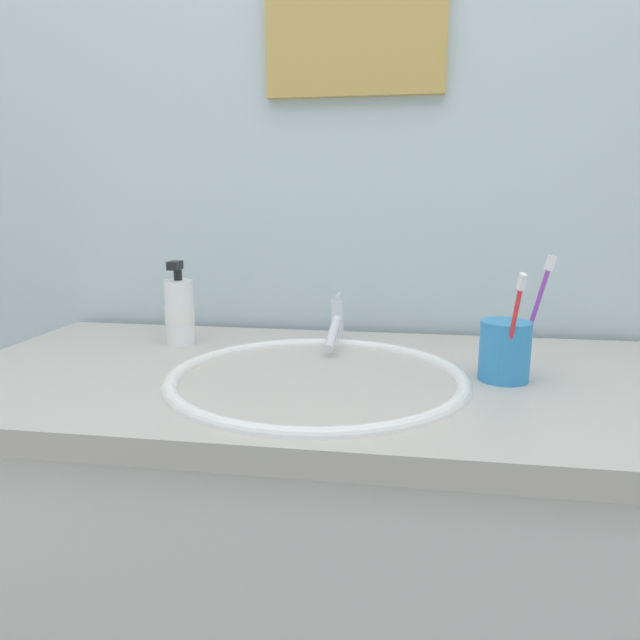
{
  "coord_description": "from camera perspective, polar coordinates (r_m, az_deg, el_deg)",
  "views": [
    {
      "loc": [
        0.13,
        -0.92,
        1.13
      ],
      "look_at": [
        -0.02,
        -0.01,
        0.94
      ],
      "focal_mm": 32.64,
      "sensor_mm": 36.0,
      "label": 1
    }
  ],
  "objects": [
    {
      "name": "faucet",
      "position": [
        1.13,
        1.53,
        -0.52
      ],
      "size": [
        0.02,
        0.17,
        0.1
      ],
      "color": "silver",
      "rests_on": "sink_basin"
    },
    {
      "name": "toothbrush_cup",
      "position": [
        0.96,
        17.61,
        -2.83
      ],
      "size": [
        0.08,
        0.08,
        0.09
      ],
      "primitive_type": "cylinder",
      "color": "#338CCC",
      "rests_on": "vanity_counter"
    },
    {
      "name": "toothbrush_red",
      "position": [
        0.9,
        18.47,
        -0.16
      ],
      "size": [
        0.02,
        0.05,
        0.17
      ],
      "color": "red",
      "rests_on": "toothbrush_cup"
    },
    {
      "name": "sink_basin",
      "position": [
        0.94,
        -0.29,
        -8.05
      ],
      "size": [
        0.48,
        0.48,
        0.11
      ],
      "color": "white",
      "rests_on": "vanity_counter"
    },
    {
      "name": "tiled_wall_back",
      "position": [
        1.27,
        3.45,
        14.87
      ],
      "size": [
        2.49,
        0.04,
        2.4
      ],
      "primitive_type": "cube",
      "color": "silver",
      "rests_on": "ground"
    },
    {
      "name": "soap_dispenser",
      "position": [
        1.17,
        -13.6,
        0.83
      ],
      "size": [
        0.06,
        0.06,
        0.17
      ],
      "color": "white",
      "rests_on": "vanity_counter"
    },
    {
      "name": "vanity_counter",
      "position": [
        1.16,
        1.06,
        -25.51
      ],
      "size": [
        1.29,
        0.62,
        0.85
      ],
      "color": "silver",
      "rests_on": "ground"
    },
    {
      "name": "toothbrush_purple",
      "position": [
        0.97,
        20.42,
        1.11
      ],
      "size": [
        0.05,
        0.01,
        0.19
      ],
      "color": "purple",
      "rests_on": "toothbrush_cup"
    }
  ]
}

